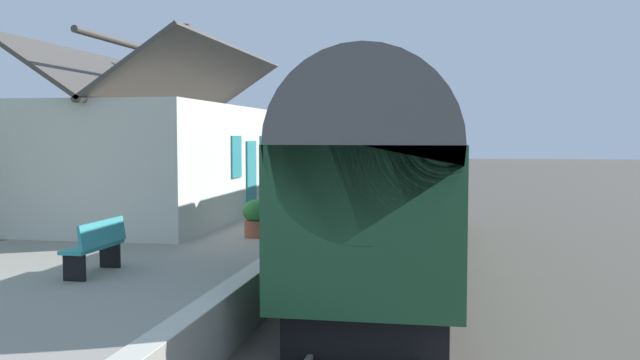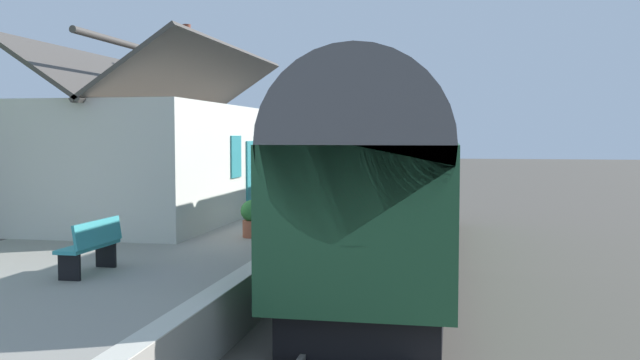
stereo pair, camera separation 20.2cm
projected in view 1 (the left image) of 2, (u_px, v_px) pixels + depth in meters
ground_plane at (362, 265)px, 16.72m from camera, size 160.00×160.00×0.00m
platform at (198, 242)px, 17.43m from camera, size 32.00×6.33×0.87m
platform_edge_coping at (314, 227)px, 16.88m from camera, size 32.00×0.36×0.02m
rail_near at (429, 264)px, 16.43m from camera, size 52.00×0.08×0.14m
rail_far at (369, 262)px, 16.69m from camera, size 52.00×0.08×0.14m
train at (400, 173)px, 16.76m from camera, size 16.22×2.73×4.32m
station_building at (160, 158)px, 18.46m from camera, size 8.48×4.46×5.50m
bench_mid_platform at (298, 180)px, 27.37m from camera, size 1.41×0.46×0.88m
bench_platform_end at (96, 245)px, 11.16m from camera, size 1.41×0.45×0.88m
planter_edge_far at (278, 183)px, 27.70m from camera, size 0.46×0.46×0.68m
planter_under_sign at (256, 217)px, 15.28m from camera, size 0.60×0.60×0.84m
lamp_post_platform at (341, 122)px, 24.66m from camera, size 0.32×0.50×3.98m
station_sign_board at (333, 168)px, 22.84m from camera, size 0.96×0.06×1.57m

